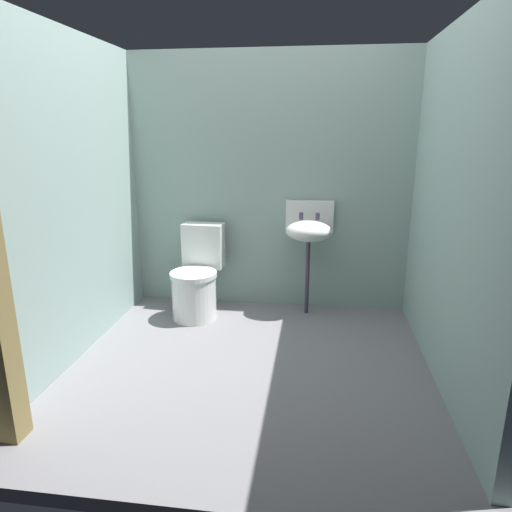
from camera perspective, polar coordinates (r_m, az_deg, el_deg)
ground_plane at (r=3.35m, az=-0.67°, el=-13.59°), size 2.87×2.67×0.08m
wall_back at (r=4.13m, az=1.71°, el=9.03°), size 2.87×0.10×2.25m
wall_left at (r=3.49m, az=-22.06°, el=6.66°), size 0.10×2.47×2.25m
wall_right at (r=3.15m, az=23.51°, el=5.66°), size 0.10×2.47×2.25m
toilet_near_wall at (r=4.03m, az=-7.38°, el=-2.98°), size 0.42×0.61×0.78m
sink at (r=3.96m, az=6.63°, el=3.24°), size 0.42×0.35×0.99m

